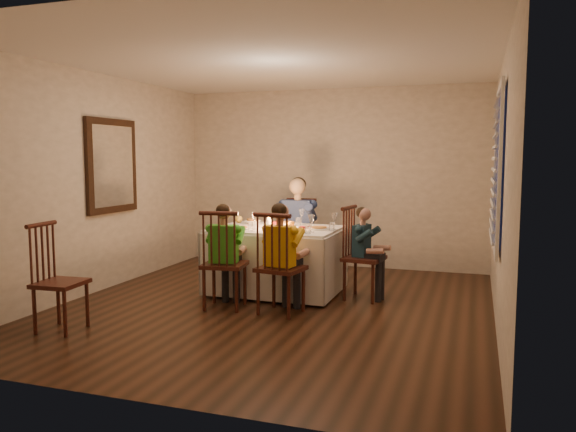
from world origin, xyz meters
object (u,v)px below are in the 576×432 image
(dining_table, at_px, (276,246))
(chair_adult, at_px, (297,278))
(serving_bowl, at_px, (253,222))
(child_teal, at_px, (363,299))
(adult, at_px, (297,278))
(chair_end, at_px, (363,299))
(child_yellow, at_px, (281,313))
(chair_near_right, at_px, (281,313))
(child_green, at_px, (225,308))
(chair_extra, at_px, (62,330))
(chair_near_left, at_px, (225,308))

(dining_table, bearing_deg, chair_adult, 90.44)
(serving_bowl, bearing_deg, child_teal, -8.84)
(adult, relative_size, serving_bowl, 7.02)
(chair_end, bearing_deg, chair_adult, 61.16)
(dining_table, height_order, serving_bowl, serving_bowl)
(adult, bearing_deg, child_yellow, -78.64)
(chair_adult, relative_size, child_yellow, 0.92)
(chair_adult, distance_m, adult, 0.00)
(chair_near_right, relative_size, serving_bowl, 5.54)
(chair_adult, height_order, child_green, child_green)
(chair_extra, bearing_deg, chair_near_left, -46.82)
(chair_near_left, distance_m, child_green, 0.00)
(chair_adult, height_order, chair_end, same)
(chair_adult, relative_size, chair_near_right, 1.00)
(dining_table, distance_m, chair_adult, 0.99)
(dining_table, distance_m, chair_near_right, 1.06)
(chair_adult, relative_size, chair_near_left, 1.00)
(adult, relative_size, child_green, 1.20)
(chair_near_left, bearing_deg, chair_extra, 39.24)
(chair_near_right, distance_m, adult, 1.69)
(chair_near_left, xyz_separation_m, child_yellow, (0.64, -0.01, 0.00))
(child_green, bearing_deg, serving_bowl, -92.14)
(chair_near_left, height_order, child_green, child_green)
(dining_table, relative_size, child_teal, 1.43)
(chair_extra, relative_size, child_yellow, 0.88)
(chair_end, height_order, child_green, child_green)
(chair_near_right, xyz_separation_m, chair_extra, (-1.74, -1.20, 0.00))
(chair_near_right, relative_size, chair_extra, 1.05)
(chair_near_right, xyz_separation_m, adult, (-0.35, 1.66, 0.00))
(chair_end, xyz_separation_m, chair_extra, (-2.44, -2.06, 0.00))
(chair_near_right, relative_size, adult, 0.79)
(child_green, bearing_deg, chair_near_left, 180.00)
(serving_bowl, bearing_deg, chair_adult, 54.92)
(child_yellow, xyz_separation_m, child_teal, (0.70, 0.86, 0.00))
(adult, height_order, serving_bowl, serving_bowl)
(chair_near_left, bearing_deg, child_green, 180.00)
(serving_bowl, bearing_deg, adult, 54.92)
(chair_extra, bearing_deg, adult, -30.27)
(chair_adult, bearing_deg, dining_table, -90.81)
(chair_near_left, bearing_deg, child_yellow, 171.15)
(dining_table, distance_m, chair_near_left, 1.04)
(chair_end, bearing_deg, serving_bowl, 89.55)
(chair_extra, relative_size, adult, 0.75)
(dining_table, xyz_separation_m, chair_near_right, (0.35, -0.84, -0.55))
(chair_near_left, height_order, chair_extra, chair_near_left)
(child_green, xyz_separation_m, child_yellow, (0.64, -0.01, 0.00))
(chair_end, xyz_separation_m, adult, (-1.05, 0.80, 0.00))
(chair_end, height_order, chair_extra, chair_end)
(serving_bowl, bearing_deg, child_yellow, -55.25)
(chair_extra, distance_m, child_green, 1.63)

